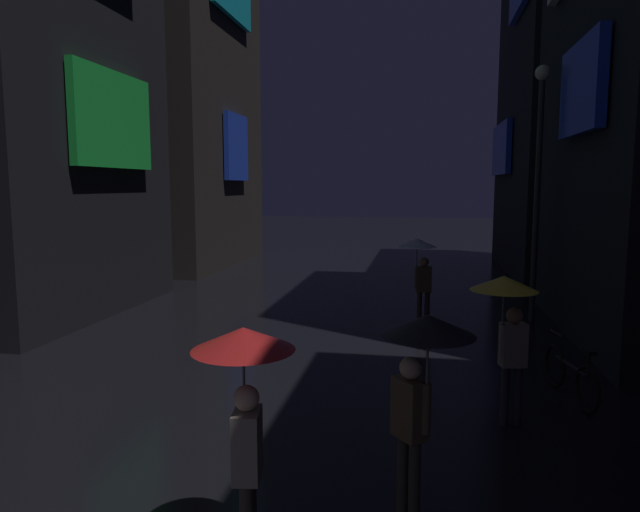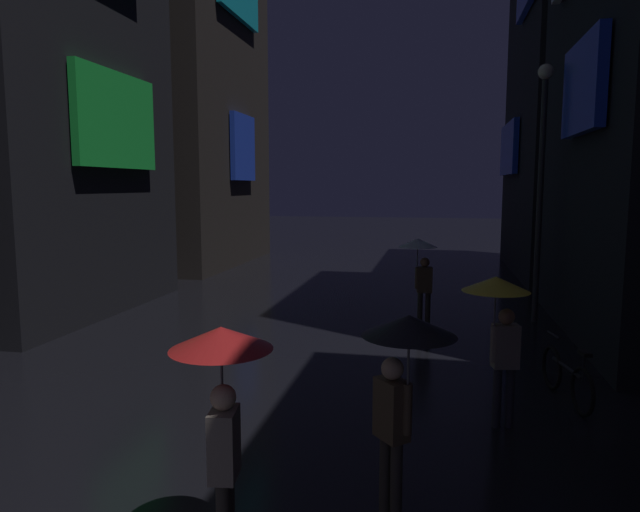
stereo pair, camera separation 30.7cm
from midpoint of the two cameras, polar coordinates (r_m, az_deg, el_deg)
name	(u,v)px [view 2 (the right image)]	position (r m, az deg, el deg)	size (l,w,h in m)	color
building_left_far	(193,85)	(25.30, -12.19, 16.36)	(4.25, 8.42, 14.96)	#2D2826
building_right_far	(576,91)	(23.76, 24.58, 14.82)	(4.25, 8.51, 13.59)	black
pedestrian_foreground_left_clear	(420,258)	(13.38, 10.61, -0.18)	(0.90, 0.90, 2.12)	#38332D
pedestrian_near_crossing_red	(222,380)	(5.04, -8.00, -12.17)	(0.90, 0.90, 2.12)	#38332D
pedestrian_foreground_right_black	(403,360)	(5.59, 9.91, -10.25)	(0.90, 0.90, 2.12)	#38332D
pedestrian_midstreet_left_yellow	(499,309)	(8.11, 18.50, -5.09)	(0.90, 0.90, 2.12)	#2D2D38
bicycle_parked_at_storefront	(567,377)	(9.81, 24.28, -11.00)	(0.43, 1.79, 0.96)	black
streetlamp_right_far	(541,166)	(14.77, 21.83, 8.36)	(0.36, 0.36, 6.15)	#2D2D33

